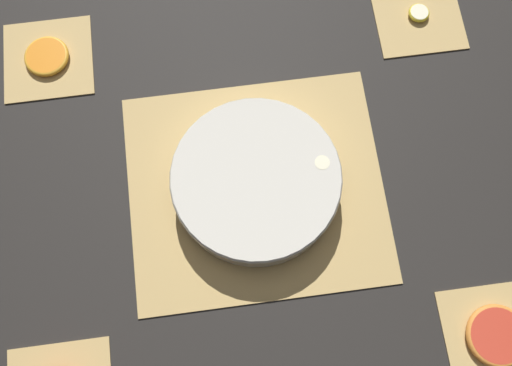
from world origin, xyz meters
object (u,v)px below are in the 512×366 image
(orange_slice_whole, at_px, (47,56))
(banana_coin_single, at_px, (419,13))
(fruit_salad_bowl, at_px, (256,181))
(grapefruit_slice, at_px, (497,336))

(orange_slice_whole, distance_m, banana_coin_single, 0.69)
(fruit_salad_bowl, relative_size, orange_slice_whole, 3.47)
(orange_slice_whole, relative_size, banana_coin_single, 2.07)
(banana_coin_single, bearing_deg, fruit_salad_bowl, -139.58)
(banana_coin_single, bearing_deg, grapefruit_slice, -90.00)
(fruit_salad_bowl, height_order, grapefruit_slice, fruit_salad_bowl)
(fruit_salad_bowl, xyz_separation_m, orange_slice_whole, (-0.34, 0.29, -0.03))
(orange_slice_whole, bearing_deg, banana_coin_single, 0.00)
(banana_coin_single, xyz_separation_m, grapefruit_slice, (0.00, -0.58, 0.00))
(fruit_salad_bowl, distance_m, orange_slice_whole, 0.45)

